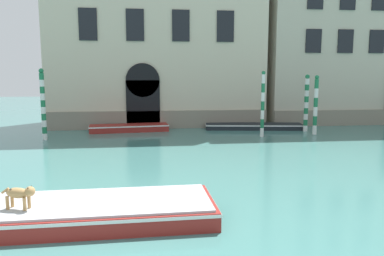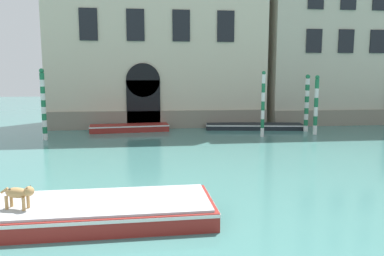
{
  "view_description": "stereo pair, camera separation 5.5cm",
  "coord_description": "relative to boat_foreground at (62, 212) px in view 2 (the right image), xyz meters",
  "views": [
    {
      "loc": [
        2.55,
        -4.58,
        3.8
      ],
      "look_at": [
        4.67,
        13.08,
        1.2
      ],
      "focal_mm": 35.0,
      "sensor_mm": 36.0,
      "label": 1
    },
    {
      "loc": [
        2.61,
        -4.59,
        3.8
      ],
      "look_at": [
        4.67,
        13.08,
        1.2
      ],
      "focal_mm": 35.0,
      "sensor_mm": 36.0,
      "label": 2
    }
  ],
  "objects": [
    {
      "name": "palazzo_left",
      "position": [
        3.0,
        19.35,
        7.82
      ],
      "size": [
        15.27,
        6.13,
        16.25
      ],
      "color": "beige",
      "rests_on": "ground_plane"
    },
    {
      "name": "palazzo_right",
      "position": [
        18.74,
        19.35,
        7.39
      ],
      "size": [
        14.97,
        6.13,
        15.39
      ],
      "color": "#BCB29E",
      "rests_on": "ground_plane"
    },
    {
      "name": "boat_foreground",
      "position": [
        0.0,
        0.0,
        0.0
      ],
      "size": [
        7.87,
        2.55,
        0.54
      ],
      "rotation": [
        0.0,
        0.0,
        0.02
      ],
      "color": "maroon",
      "rests_on": "ground_plane"
    },
    {
      "name": "dog_on_deck",
      "position": [
        -0.89,
        -0.34,
        0.64
      ],
      "size": [
        0.87,
        0.43,
        0.59
      ],
      "rotation": [
        0.0,
        0.0,
        -0.3
      ],
      "color": "tan",
      "rests_on": "boat_foreground"
    },
    {
      "name": "boat_moored_near_palazzo",
      "position": [
        0.98,
        15.34,
        -0.05
      ],
      "size": [
        5.26,
        1.93,
        0.45
      ],
      "rotation": [
        0.0,
        0.0,
        0.1
      ],
      "color": "maroon",
      "rests_on": "ground_plane"
    },
    {
      "name": "boat_moored_far",
      "position": [
        9.46,
        15.34,
        -0.09
      ],
      "size": [
        6.74,
        2.38,
        0.37
      ],
      "rotation": [
        0.0,
        0.0,
        -0.14
      ],
      "color": "black",
      "rests_on": "ground_plane"
    },
    {
      "name": "mooring_pole_0",
      "position": [
        12.6,
        14.02,
        1.6
      ],
      "size": [
        0.29,
        0.29,
        3.74
      ],
      "color": "white",
      "rests_on": "ground_plane"
    },
    {
      "name": "mooring_pole_1",
      "position": [
        12.62,
        12.69,
        1.58
      ],
      "size": [
        0.26,
        0.26,
        3.7
      ],
      "color": "white",
      "rests_on": "ground_plane"
    },
    {
      "name": "mooring_pole_2",
      "position": [
        -3.69,
        12.58,
        1.78
      ],
      "size": [
        0.27,
        0.27,
        4.08
      ],
      "color": "white",
      "rests_on": "ground_plane"
    },
    {
      "name": "mooring_pole_4",
      "position": [
        9.08,
        12.26,
        1.71
      ],
      "size": [
        0.22,
        0.22,
        3.95
      ],
      "color": "white",
      "rests_on": "ground_plane"
    }
  ]
}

